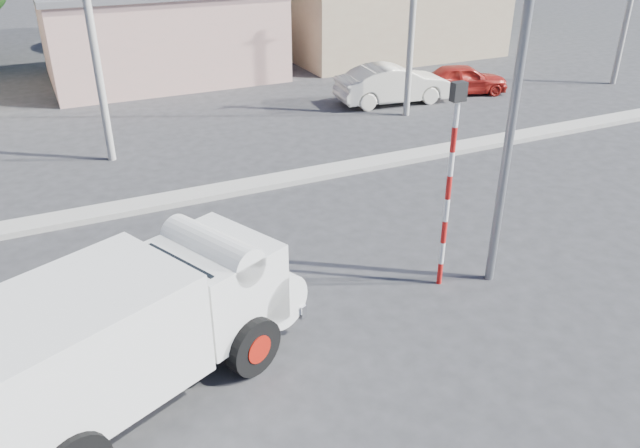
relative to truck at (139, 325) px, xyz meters
name	(u,v)px	position (x,y,z in m)	size (l,w,h in m)	color
ground_plane	(337,367)	(3.12, -0.86, -1.32)	(120.00, 120.00, 0.00)	#2B2B2E
median	(209,193)	(3.12, 7.14, -1.24)	(40.00, 0.80, 0.16)	#99968E
truck	(139,325)	(0.00, 0.00, 0.00)	(6.10, 4.24, 2.38)	black
bicycle	(218,325)	(1.41, 0.57, -0.84)	(0.63, 1.82, 0.96)	#152928
cyclist	(216,309)	(1.41, 0.57, -0.48)	(0.61, 0.40, 1.67)	silver
car_cream	(393,84)	(12.51, 12.81, -0.55)	(1.62, 4.65, 1.53)	silver
car_red	(464,79)	(15.97, 12.73, -0.70)	(1.47, 3.66, 1.25)	#A71E17
traffic_pole	(450,171)	(6.32, 0.64, 1.28)	(0.28, 0.18, 4.36)	red
streetlight	(516,47)	(7.26, 0.34, 3.64)	(2.34, 0.22, 9.00)	slate
building_row	(141,31)	(4.22, 21.14, 0.82)	(37.80, 7.30, 4.44)	beige
utility_poles	(262,15)	(6.37, 11.14, 2.75)	(35.40, 0.24, 8.00)	#99968E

